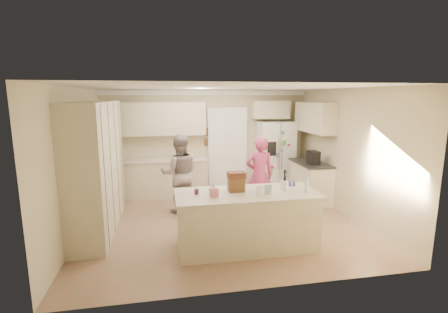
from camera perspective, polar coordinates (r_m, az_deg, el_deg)
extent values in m
cube|color=#8D664E|center=(6.51, -0.31, -11.57)|extent=(5.20, 4.60, 0.02)
cube|color=white|center=(6.03, -0.33, 12.16)|extent=(5.20, 4.60, 0.02)
cube|color=beige|center=(8.39, -3.13, 2.71)|extent=(5.20, 0.02, 2.60)
cube|color=beige|center=(3.95, 5.70, -6.27)|extent=(5.20, 0.02, 2.60)
cube|color=beige|center=(6.24, -24.64, -0.96)|extent=(0.02, 4.60, 2.60)
cube|color=beige|center=(7.08, 20.96, 0.57)|extent=(0.02, 4.60, 2.60)
cube|color=white|center=(8.27, -3.17, 11.15)|extent=(5.20, 0.08, 0.12)
cube|color=beige|center=(6.38, -21.44, -1.62)|extent=(0.60, 2.60, 2.35)
cube|color=beige|center=(8.18, -10.81, -3.80)|extent=(2.20, 0.60, 0.88)
cube|color=beige|center=(8.07, -10.92, -0.65)|extent=(2.24, 0.63, 0.04)
cube|color=beige|center=(8.08, -11.17, 6.51)|extent=(2.20, 0.35, 0.80)
cube|color=black|center=(8.49, 0.60, 1.11)|extent=(0.90, 0.06, 2.10)
cube|color=white|center=(8.45, 0.64, 1.07)|extent=(1.02, 0.03, 2.22)
cube|color=brown|center=(8.33, -2.97, 4.39)|extent=(0.15, 0.02, 0.20)
cube|color=brown|center=(8.36, -2.96, 2.55)|extent=(0.15, 0.02, 0.20)
cube|color=white|center=(8.62, 8.95, 0.12)|extent=(0.91, 0.71, 1.80)
cube|color=gray|center=(8.29, 9.77, -0.32)|extent=(0.02, 0.02, 1.78)
cube|color=black|center=(8.17, 8.40, 1.34)|extent=(0.22, 0.03, 0.35)
cylinder|color=silver|center=(8.24, 9.51, 0.67)|extent=(0.02, 0.02, 0.85)
cylinder|color=silver|center=(8.27, 10.16, 0.70)|extent=(0.02, 0.02, 0.85)
cube|color=beige|center=(8.51, 8.17, 8.14)|extent=(0.95, 0.35, 0.45)
cube|color=beige|center=(7.97, 14.91, -4.36)|extent=(0.60, 1.20, 0.88)
cube|color=#2D2B28|center=(7.86, 15.00, -1.12)|extent=(0.63, 1.24, 0.04)
cube|color=beige|center=(7.96, 15.62, 6.63)|extent=(0.35, 1.50, 0.70)
cube|color=black|center=(7.63, 15.43, -0.18)|extent=(0.22, 0.28, 0.30)
cube|color=beige|center=(5.38, 3.96, -11.28)|extent=(2.20, 0.90, 0.88)
cube|color=beige|center=(5.23, 4.02, -6.60)|extent=(2.28, 0.96, 0.05)
cylinder|color=white|center=(5.44, 10.56, -4.97)|extent=(0.13, 0.13, 0.15)
cube|color=pink|center=(5.00, -1.82, -6.24)|extent=(0.13, 0.13, 0.14)
cone|color=white|center=(4.97, -1.83, -5.03)|extent=(0.08, 0.08, 0.08)
cube|color=brown|center=(5.25, 2.17, -4.97)|extent=(0.26, 0.18, 0.22)
cube|color=#592D1E|center=(5.21, 2.19, -3.28)|extent=(0.28, 0.20, 0.10)
cylinder|color=#59263F|center=(5.12, -4.86, -6.16)|extent=(0.07, 0.07, 0.09)
cube|color=white|center=(5.06, 6.26, -6.00)|extent=(0.12, 0.06, 0.16)
cube|color=silver|center=(5.15, 7.71, -5.74)|extent=(0.12, 0.05, 0.16)
cylinder|color=silver|center=(5.37, 14.35, -4.84)|extent=(0.07, 0.07, 0.24)
cylinder|color=#3F449A|center=(5.66, 11.55, -4.71)|extent=(0.05, 0.05, 0.09)
cylinder|color=#3F449A|center=(5.69, 12.20, -4.66)|extent=(0.05, 0.05, 0.09)
imported|color=gray|center=(6.91, -7.81, -2.98)|extent=(0.84, 0.67, 1.67)
imported|color=#BD3559|center=(6.88, 6.25, -3.22)|extent=(0.63, 0.46, 1.62)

